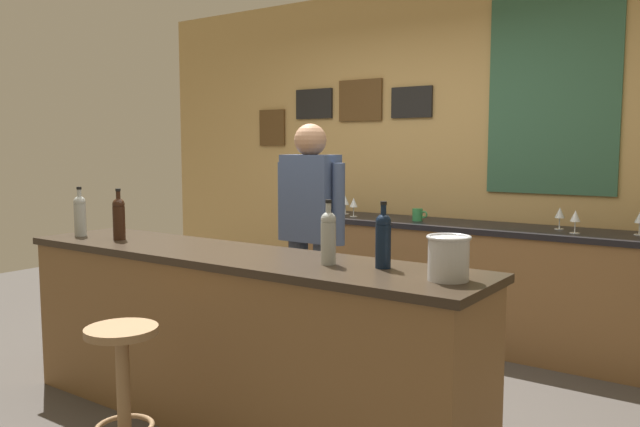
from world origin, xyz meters
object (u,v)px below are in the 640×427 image
object	(u,v)px
wine_glass_c	(560,214)
wine_glass_b	(354,203)
ice_bucket	(449,257)
wine_glass_e	(640,218)
wine_bottle_c	(328,236)
bar_stool	(123,375)
bartender	(310,229)
wine_glass_a	(345,201)
wine_bottle_b	(119,217)
wine_bottle_a	(80,214)
wine_bottle_d	(383,238)
coffee_mug	(418,215)
wine_glass_d	(575,217)

from	to	relation	value
wine_glass_c	wine_glass_b	bearing A→B (deg)	-174.90
ice_bucket	wine_glass_e	bearing A→B (deg)	79.46
wine_bottle_c	wine_glass_b	world-z (taller)	wine_bottle_c
bar_stool	ice_bucket	bearing A→B (deg)	29.55
bartender	wine_bottle_c	size ratio (longest dim) A/B	5.29
bartender	wine_glass_a	bearing A→B (deg)	112.97
bartender	wine_bottle_b	world-z (taller)	bartender
wine_glass_e	wine_bottle_c	bearing A→B (deg)	-115.47
bartender	wine_bottle_b	bearing A→B (deg)	-126.64
wine_bottle_a	wine_bottle_b	bearing A→B (deg)	5.98
wine_bottle_d	coffee_mug	size ratio (longest dim) A/B	2.45
bar_stool	coffee_mug	world-z (taller)	coffee_mug
wine_glass_a	bar_stool	bearing A→B (deg)	-77.09
bartender	wine_glass_c	distance (m)	1.75
wine_bottle_b	wine_glass_c	world-z (taller)	wine_bottle_b
wine_bottle_d	wine_glass_c	distance (m)	2.05
coffee_mug	wine_bottle_c	bearing A→B (deg)	-75.10
wine_bottle_d	wine_glass_a	xyz separation A→B (m)	(-1.52, 2.03, -0.05)
wine_bottle_a	wine_glass_d	distance (m)	3.18
wine_bottle_b	wine_glass_b	distance (m)	2.06
ice_bucket	wine_glass_d	distance (m)	1.95
wine_bottle_a	wine_glass_d	xyz separation A→B (m)	(2.44, 2.04, -0.05)
bartender	wine_glass_c	world-z (taller)	bartender
ice_bucket	coffee_mug	xyz separation A→B (m)	(-1.14, 2.01, -0.07)
wine_bottle_d	coffee_mug	distance (m)	2.08
bar_stool	wine_glass_c	bearing A→B (deg)	68.22
bartender	wine_bottle_c	distance (m)	1.17
wine_bottle_c	wine_glass_c	world-z (taller)	wine_bottle_c
wine_bottle_c	coffee_mug	size ratio (longest dim) A/B	2.45
wine_bottle_a	wine_glass_b	size ratio (longest dim) A/B	1.97
wine_bottle_c	ice_bucket	world-z (taller)	wine_bottle_c
bartender	bar_stool	distance (m)	1.67
bartender	wine_glass_b	distance (m)	1.13
bar_stool	wine_glass_a	bearing A→B (deg)	102.91
wine_glass_d	wine_glass_e	distance (m)	0.40
wine_glass_d	wine_glass_c	bearing A→B (deg)	131.51
ice_bucket	wine_glass_e	xyz separation A→B (m)	(0.39, 2.12, -0.01)
wine_glass_a	wine_glass_d	distance (m)	1.91
bar_stool	wine_bottle_b	bearing A→B (deg)	142.61
wine_bottle_c	wine_glass_b	bearing A→B (deg)	119.20
coffee_mug	bar_stool	bearing A→B (deg)	-91.92
wine_bottle_c	coffee_mug	bearing A→B (deg)	104.90
wine_bottle_a	wine_glass_b	xyz separation A→B (m)	(0.70, 2.06, -0.05)
wine_bottle_d	wine_glass_a	distance (m)	2.53
wine_glass_d	ice_bucket	bearing A→B (deg)	-90.98
wine_glass_a	wine_glass_e	size ratio (longest dim) A/B	1.00
wine_glass_a	wine_glass_b	bearing A→B (deg)	-38.84
wine_bottle_b	wine_bottle_c	world-z (taller)	same
wine_bottle_c	wine_glass_d	xyz separation A→B (m)	(0.64, 1.94, -0.05)
wine_glass_e	coffee_mug	distance (m)	1.54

